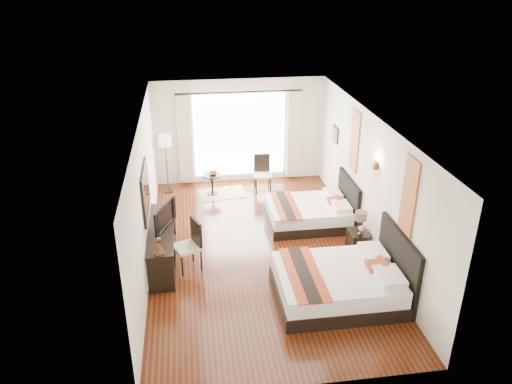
{
  "coord_description": "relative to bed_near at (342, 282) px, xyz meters",
  "views": [
    {
      "loc": [
        -1.35,
        -8.9,
        5.49
      ],
      "look_at": [
        -0.05,
        0.29,
        1.21
      ],
      "focal_mm": 35.0,
      "sensor_mm": 36.0,
      "label": 1
    }
  ],
  "objects": [
    {
      "name": "desk_chair",
      "position": [
        -2.69,
        1.35,
        -0.01
      ],
      "size": [
        0.62,
        0.62,
        1.02
      ],
      "rotation": [
        0.0,
        0.0,
        3.53
      ],
      "color": "beige",
      "rests_on": "floor"
    },
    {
      "name": "wall_desk",
      "position": [
        -3.44,
        1.83,
        1.08
      ],
      "size": [
        0.01,
        7.5,
        2.8
      ],
      "primitive_type": "cube",
      "color": "silver",
      "rests_on": "floor"
    },
    {
      "name": "bed_near",
      "position": [
        0.0,
        0.0,
        0.0
      ],
      "size": [
        2.22,
        1.73,
        1.25
      ],
      "color": "black",
      "rests_on": "floor"
    },
    {
      "name": "console_desk",
      "position": [
        -3.19,
        1.69,
        0.05
      ],
      "size": [
        0.5,
        2.2,
        0.76
      ],
      "primitive_type": "cube",
      "color": "black",
      "rests_on": "floor"
    },
    {
      "name": "table_lamp",
      "position": [
        0.84,
        1.54,
        0.44
      ],
      "size": [
        0.24,
        0.24,
        0.39
      ],
      "color": "black",
      "rests_on": "nightstand"
    },
    {
      "name": "fruit_bowl",
      "position": [
        -1.99,
        4.77,
        0.24
      ],
      "size": [
        0.22,
        0.22,
        0.05
      ],
      "primitive_type": "imported",
      "rotation": [
        0.0,
        0.0,
        -0.02
      ],
      "color": "#402617",
      "rests_on": "side_table"
    },
    {
      "name": "bed_far",
      "position": [
        0.15,
        2.84,
        -0.04
      ],
      "size": [
        1.91,
        1.49,
        1.07
      ],
      "color": "black",
      "rests_on": "floor"
    },
    {
      "name": "floor",
      "position": [
        -1.2,
        1.83,
        -0.33
      ],
      "size": [
        4.5,
        7.5,
        0.01
      ],
      "primitive_type": "cube",
      "color": "black",
      "rests_on": "ground"
    },
    {
      "name": "wall_headboard",
      "position": [
        1.05,
        1.83,
        1.08
      ],
      "size": [
        0.01,
        7.5,
        2.8
      ],
      "primitive_type": "cube",
      "color": "silver",
      "rests_on": "floor"
    },
    {
      "name": "wall_sconce",
      "position": [
        0.99,
        1.49,
        1.6
      ],
      "size": [
        0.1,
        0.14,
        0.14
      ],
      "primitive_type": "cube",
      "color": "#462819",
      "rests_on": "wall_headboard"
    },
    {
      "name": "art_panel_near",
      "position": [
        1.03,
        0.0,
        1.63
      ],
      "size": [
        0.03,
        0.5,
        1.35
      ],
      "primitive_type": "cube",
      "color": "maroon",
      "rests_on": "wall_headboard"
    },
    {
      "name": "nightstand",
      "position": [
        0.8,
        1.49,
        -0.09
      ],
      "size": [
        0.39,
        0.48,
        0.46
      ],
      "primitive_type": "cube",
      "color": "black",
      "rests_on": "floor"
    },
    {
      "name": "art_panel_far",
      "position": [
        1.03,
        2.84,
        1.63
      ],
      "size": [
        0.03,
        0.5,
        1.35
      ],
      "primitive_type": "cube",
      "color": "maroon",
      "rests_on": "wall_headboard"
    },
    {
      "name": "jute_rug",
      "position": [
        -1.75,
        4.74,
        -0.32
      ],
      "size": [
        1.29,
        0.98,
        0.01
      ],
      "primitive_type": "cube",
      "rotation": [
        0.0,
        0.0,
        0.16
      ],
      "color": "tan",
      "rests_on": "floor"
    },
    {
      "name": "vase",
      "position": [
        0.77,
        1.31,
        0.24
      ],
      "size": [
        0.13,
        0.13,
        0.13
      ],
      "primitive_type": "imported",
      "rotation": [
        0.0,
        0.0,
        -0.11
      ],
      "color": "black",
      "rests_on": "nightstand"
    },
    {
      "name": "floor_lamp",
      "position": [
        -3.15,
        5.06,
        0.98
      ],
      "size": [
        0.31,
        0.31,
        1.54
      ],
      "color": "black",
      "rests_on": "floor"
    },
    {
      "name": "drape_left",
      "position": [
        -2.65,
        5.46,
        0.96
      ],
      "size": [
        0.35,
        0.14,
        2.35
      ],
      "primitive_type": "cube",
      "color": "#B6AF8D",
      "rests_on": "floor"
    },
    {
      "name": "sheer_curtain",
      "position": [
        -1.2,
        5.5,
        0.98
      ],
      "size": [
        2.3,
        0.02,
        2.1
      ],
      "primitive_type": "cube",
      "color": "white",
      "rests_on": "wall_window"
    },
    {
      "name": "window_glass",
      "position": [
        -1.2,
        5.56,
        0.98
      ],
      "size": [
        2.4,
        0.02,
        2.2
      ],
      "primitive_type": "cube",
      "color": "white",
      "rests_on": "wall_window"
    },
    {
      "name": "mirror_glass",
      "position": [
        -3.39,
        1.69,
        1.23
      ],
      "size": [
        0.01,
        1.12,
        0.82
      ],
      "primitive_type": "cube",
      "color": "white",
      "rests_on": "mirror_frame"
    },
    {
      "name": "ceiling",
      "position": [
        -1.2,
        1.83,
        2.47
      ],
      "size": [
        4.5,
        7.5,
        0.02
      ],
      "primitive_type": "cube",
      "color": "white",
      "rests_on": "wall_headboard"
    },
    {
      "name": "wall_window",
      "position": [
        -1.2,
        5.57,
        1.08
      ],
      "size": [
        4.5,
        0.01,
        2.8
      ],
      "primitive_type": "cube",
      "color": "silver",
      "rests_on": "floor"
    },
    {
      "name": "wall_entry",
      "position": [
        -1.2,
        -1.92,
        1.08
      ],
      "size": [
        4.5,
        0.01,
        2.8
      ],
      "primitive_type": "cube",
      "color": "silver",
      "rests_on": "floor"
    },
    {
      "name": "television",
      "position": [
        -3.17,
        1.69,
        0.69
      ],
      "size": [
        0.46,
        0.86,
        0.51
      ],
      "primitive_type": "imported",
      "rotation": [
        0.0,
        0.0,
        1.16
      ],
      "color": "black",
      "rests_on": "console_desk"
    },
    {
      "name": "side_table",
      "position": [
        -2.01,
        4.75,
        -0.05
      ],
      "size": [
        0.47,
        0.47,
        0.54
      ],
      "primitive_type": "cylinder",
      "color": "black",
      "rests_on": "floor"
    },
    {
      "name": "window_chair",
      "position": [
        -0.69,
        4.8,
        -0.03
      ],
      "size": [
        0.46,
        0.46,
        0.96
      ],
      "rotation": [
        0.0,
        0.0,
        -1.61
      ],
      "color": "beige",
      "rests_on": "floor"
    },
    {
      "name": "mirror_frame",
      "position": [
        -3.42,
        1.69,
        1.23
      ],
      "size": [
        0.04,
        1.25,
        0.95
      ],
      "primitive_type": "cube",
      "color": "black",
      "rests_on": "wall_desk"
    },
    {
      "name": "drape_right",
      "position": [
        0.25,
        5.46,
        0.96
      ],
      "size": [
        0.35,
        0.14,
        2.35
      ],
      "primitive_type": "cube",
      "color": "#B6AF8D",
      "rests_on": "floor"
    },
    {
      "name": "bronze_figurine",
      "position": [
        -3.19,
        0.69,
        0.58
      ],
      "size": [
        0.26,
        0.26,
        0.3
      ],
      "primitive_type": null,
      "rotation": [
        0.0,
        0.0,
        -0.35
      ],
      "color": "#462819",
      "rests_on": "console_desk"
    }
  ]
}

